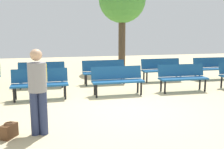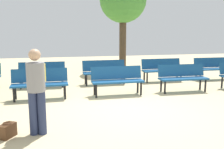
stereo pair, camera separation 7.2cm
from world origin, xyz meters
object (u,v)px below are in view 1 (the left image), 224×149
at_px(bench_r0_c1, 40,82).
at_px(tree_0, 122,0).
at_px(bench_r1_c3, 162,68).
at_px(bench_r1_c4, 213,67).
at_px(bench_r1_c1, 42,73).
at_px(bench_r1_c2, 104,70).
at_px(handbag, 9,131).
at_px(visitor_with_backpack, 38,87).
at_px(bench_r0_c2, 117,79).
at_px(bench_r0_c3, 182,76).

xyz_separation_m(bench_r0_c1, tree_0, (3.81, 4.95, 2.92)).
height_order(bench_r1_c3, bench_r1_c4, same).
xyz_separation_m(bench_r1_c1, bench_r1_c4, (6.76, -0.02, 0.00)).
height_order(bench_r1_c2, handbag, bench_r1_c2).
bearing_deg(visitor_with_backpack, tree_0, -110.82).
height_order(bench_r0_c2, bench_r1_c1, same).
relative_size(bench_r0_c3, handbag, 4.39).
bearing_deg(bench_r0_c2, tree_0, 73.00).
xyz_separation_m(bench_r0_c1, bench_r1_c4, (6.74, 1.59, 0.00)).
relative_size(bench_r1_c3, tree_0, 0.35).
bearing_deg(bench_r0_c2, handbag, -136.10).
distance_m(bench_r0_c2, bench_r0_c3, 2.20).
xyz_separation_m(bench_r1_c1, handbag, (-0.44, -4.32, -0.37)).
relative_size(bench_r0_c2, tree_0, 0.35).
distance_m(bench_r0_c2, bench_r1_c4, 4.71).
height_order(bench_r0_c1, tree_0, tree_0).
distance_m(bench_r0_c3, visitor_with_backpack, 5.14).
relative_size(bench_r0_c2, bench_r1_c4, 0.99).
height_order(tree_0, handbag, tree_0).
bearing_deg(bench_r0_c3, handbag, -150.46).
height_order(bench_r0_c2, tree_0, tree_0).
bearing_deg(bench_r1_c3, visitor_with_backpack, -136.18).
bearing_deg(tree_0, visitor_with_backpack, -116.02).
height_order(bench_r0_c1, handbag, bench_r0_c1).
distance_m(tree_0, handbag, 9.37).
bearing_deg(visitor_with_backpack, bench_r1_c1, -83.26).
xyz_separation_m(bench_r0_c1, bench_r0_c3, (4.51, -0.04, 0.00)).
bearing_deg(bench_r1_c3, bench_r0_c2, -143.11).
xyz_separation_m(bench_r1_c4, handbag, (-7.20, -4.30, -0.37)).
height_order(bench_r1_c3, tree_0, tree_0).
relative_size(bench_r0_c1, handbag, 4.37).
bearing_deg(bench_r1_c1, handbag, -94.05).
height_order(bench_r0_c2, bench_r1_c3, same).
xyz_separation_m(bench_r1_c1, bench_r1_c3, (4.55, 0.06, 0.00)).
relative_size(bench_r1_c1, visitor_with_backpack, 0.98).
bearing_deg(bench_r0_c1, tree_0, 51.76).
height_order(bench_r1_c1, handbag, bench_r1_c1).
relative_size(bench_r0_c3, bench_r1_c3, 1.00).
distance_m(bench_r1_c1, tree_0, 5.86).
bearing_deg(bench_r1_c3, bench_r0_c3, -91.17).
height_order(bench_r0_c3, tree_0, tree_0).
xyz_separation_m(bench_r1_c3, bench_r1_c4, (2.21, -0.08, 0.00)).
bearing_deg(bench_r1_c2, bench_r0_c2, -87.40).
bearing_deg(bench_r1_c2, bench_r1_c4, -1.13).
distance_m(bench_r0_c3, tree_0, 5.83).
xyz_separation_m(bench_r0_c2, bench_r1_c2, (-0.08, 1.68, 0.00)).
bearing_deg(bench_r1_c4, bench_r1_c2, -179.21).
relative_size(tree_0, visitor_with_backpack, 2.81).
bearing_deg(bench_r0_c2, bench_r0_c3, -0.74).
height_order(bench_r0_c3, visitor_with_backpack, visitor_with_backpack).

